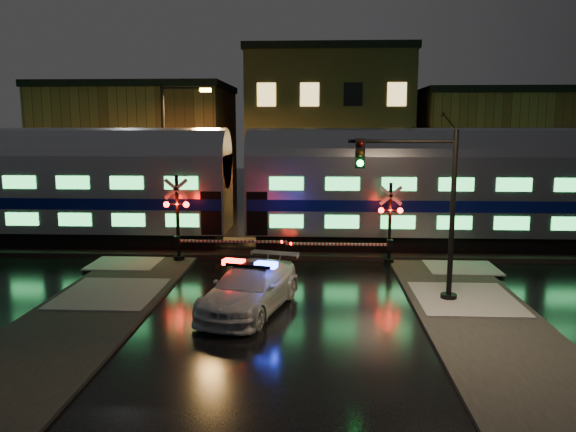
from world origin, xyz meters
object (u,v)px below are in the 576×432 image
Objects in this scene: police_car at (250,288)px; streetlight at (169,149)px; crossing_signal_left at (185,227)px; traffic_light at (425,212)px; crossing_signal_right at (382,232)px.

police_car is 0.68× the size of streetlight.
crossing_signal_left is at bearing -70.39° from streetlight.
crossing_signal_left is 0.93× the size of traffic_light.
crossing_signal_left reaches higher than police_car.
traffic_light is at bearing -44.71° from streetlight.
police_car is at bearing -65.19° from streetlight.
traffic_light is (6.05, 1.22, 2.47)m from police_car.
traffic_light reaches higher than police_car.
traffic_light is at bearing 26.84° from police_car.
traffic_light reaches higher than crossing_signal_right.
streetlight is (-6.14, 13.29, 4.13)m from police_car.
police_car is at bearing -156.96° from traffic_light.
police_car is 7.64m from crossing_signal_left.
streetlight reaches higher than traffic_light.
traffic_light is (9.81, -5.38, 1.60)m from crossing_signal_left.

